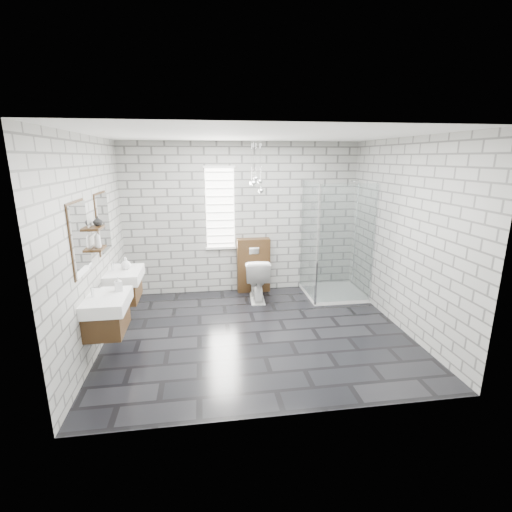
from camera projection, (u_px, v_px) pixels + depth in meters
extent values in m
cube|color=black|center=(257.00, 333.00, 5.32)|extent=(4.20, 3.60, 0.02)
cube|color=white|center=(257.00, 134.00, 4.62)|extent=(4.20, 3.60, 0.02)
cube|color=#9F9F9A|center=(242.00, 219.00, 6.70)|extent=(4.20, 0.02, 2.70)
cube|color=#9F9F9A|center=(288.00, 285.00, 3.24)|extent=(4.20, 0.02, 2.70)
cube|color=#9F9F9A|center=(92.00, 246.00, 4.68)|extent=(0.02, 3.60, 2.70)
cube|color=#9F9F9A|center=(404.00, 236.00, 5.27)|extent=(0.02, 3.60, 2.70)
cube|color=#402913|center=(107.00, 320.00, 4.42)|extent=(0.42, 0.62, 0.30)
cube|color=silver|center=(124.00, 316.00, 4.44)|extent=(0.02, 0.35, 0.01)
cube|color=white|center=(107.00, 302.00, 4.37)|extent=(0.47, 0.70, 0.15)
cylinder|color=silver|center=(92.00, 292.00, 4.31)|extent=(0.04, 0.04, 0.12)
cylinder|color=silver|center=(96.00, 288.00, 4.31)|extent=(0.10, 0.02, 0.02)
cube|color=white|center=(80.00, 238.00, 4.14)|extent=(0.03, 0.55, 0.80)
cube|color=#402913|center=(79.00, 239.00, 4.14)|extent=(0.01, 0.59, 0.84)
cube|color=#402913|center=(124.00, 290.00, 5.42)|extent=(0.42, 0.62, 0.30)
cube|color=silver|center=(138.00, 287.00, 5.44)|extent=(0.02, 0.35, 0.01)
cube|color=white|center=(125.00, 275.00, 5.36)|extent=(0.47, 0.70, 0.15)
cylinder|color=silver|center=(113.00, 267.00, 5.31)|extent=(0.04, 0.04, 0.12)
cylinder|color=silver|center=(116.00, 263.00, 5.30)|extent=(0.10, 0.02, 0.02)
cube|color=white|center=(103.00, 223.00, 5.13)|extent=(0.03, 0.55, 0.80)
cube|color=#402913|center=(102.00, 223.00, 5.13)|extent=(0.01, 0.59, 0.84)
cube|color=#402913|center=(98.00, 249.00, 4.65)|extent=(0.14, 0.30, 0.03)
cube|color=#402913|center=(96.00, 228.00, 4.58)|extent=(0.14, 0.30, 0.03)
cube|color=white|center=(220.00, 208.00, 6.57)|extent=(0.50, 0.02, 1.40)
cube|color=white|center=(219.00, 167.00, 6.37)|extent=(0.56, 0.04, 0.04)
cube|color=white|center=(221.00, 248.00, 6.74)|extent=(0.56, 0.04, 0.04)
cube|color=white|center=(221.00, 243.00, 6.71)|extent=(0.48, 0.01, 0.02)
cube|color=white|center=(221.00, 236.00, 6.68)|extent=(0.48, 0.01, 0.02)
cube|color=white|center=(221.00, 228.00, 6.64)|extent=(0.48, 0.01, 0.02)
cube|color=white|center=(220.00, 220.00, 6.61)|extent=(0.48, 0.01, 0.02)
cube|color=white|center=(220.00, 213.00, 6.57)|extent=(0.48, 0.01, 0.02)
cube|color=white|center=(220.00, 205.00, 6.53)|extent=(0.48, 0.01, 0.02)
cube|color=white|center=(220.00, 197.00, 6.50)|extent=(0.48, 0.01, 0.02)
cube|color=white|center=(220.00, 189.00, 6.46)|extent=(0.48, 0.01, 0.02)
cube|color=white|center=(219.00, 180.00, 6.43)|extent=(0.48, 0.01, 0.03)
cube|color=white|center=(219.00, 172.00, 6.39)|extent=(0.48, 0.01, 0.03)
cube|color=#402913|center=(253.00, 265.00, 6.84)|extent=(0.60, 0.20, 1.00)
cube|color=silver|center=(254.00, 251.00, 6.66)|extent=(0.18, 0.01, 0.12)
cube|color=white|center=(333.00, 293.00, 6.78)|extent=(1.00, 1.00, 0.06)
cube|color=silver|center=(346.00, 246.00, 6.05)|extent=(1.00, 0.01, 2.00)
cube|color=silver|center=(309.00, 240.00, 6.45)|extent=(0.01, 1.00, 2.00)
cube|color=silver|center=(318.00, 247.00, 5.98)|extent=(0.03, 0.03, 2.00)
cube|color=silver|center=(374.00, 245.00, 6.12)|extent=(0.03, 0.03, 2.00)
cylinder|color=silver|center=(355.00, 233.00, 6.76)|extent=(0.02, 0.02, 1.80)
cylinder|color=silver|center=(355.00, 181.00, 6.51)|extent=(0.14, 0.14, 0.02)
sphere|color=silver|center=(253.00, 183.00, 6.02)|extent=(0.09, 0.09, 0.09)
cylinder|color=silver|center=(253.00, 160.00, 5.93)|extent=(0.01, 0.01, 0.63)
sphere|color=silver|center=(261.00, 191.00, 6.14)|extent=(0.09, 0.09, 0.09)
cylinder|color=silver|center=(261.00, 164.00, 6.03)|extent=(0.01, 0.01, 0.76)
sphere|color=silver|center=(256.00, 178.00, 6.17)|extent=(0.09, 0.09, 0.09)
cylinder|color=silver|center=(256.00, 158.00, 6.08)|extent=(0.01, 0.01, 0.57)
sphere|color=silver|center=(252.00, 183.00, 6.16)|extent=(0.09, 0.09, 0.09)
cylinder|color=silver|center=(252.00, 160.00, 6.07)|extent=(0.01, 0.01, 0.64)
sphere|color=silver|center=(260.00, 181.00, 6.20)|extent=(0.09, 0.09, 0.09)
cylinder|color=silver|center=(260.00, 160.00, 6.11)|extent=(0.01, 0.01, 0.62)
imported|color=white|center=(257.00, 279.00, 6.46)|extent=(0.47, 0.77, 0.75)
imported|color=#B2B2B2|center=(118.00, 284.00, 4.50)|extent=(0.11, 0.11, 0.19)
imported|color=#B2B2B2|center=(126.00, 263.00, 5.38)|extent=(0.17, 0.17, 0.18)
imported|color=#B2B2B2|center=(97.00, 239.00, 4.60)|extent=(0.09, 0.10, 0.21)
imported|color=#B2B2B2|center=(98.00, 221.00, 4.64)|extent=(0.13, 0.13, 0.12)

